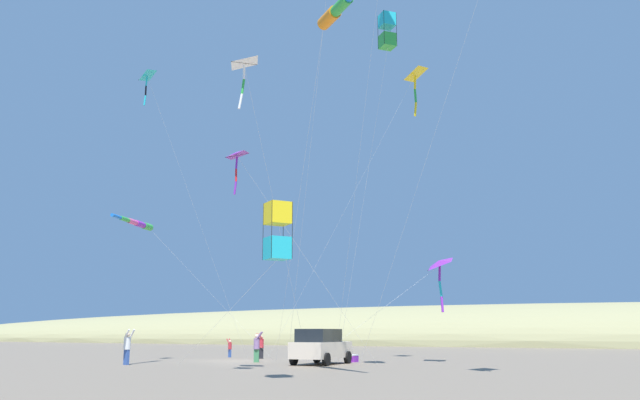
{
  "coord_description": "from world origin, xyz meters",
  "views": [
    {
      "loc": [
        -32.85,
        -23.22,
        1.7
      ],
      "look_at": [
        -6.59,
        -9.25,
        7.74
      ],
      "focal_mm": 36.54,
      "sensor_mm": 36.0,
      "label": 1
    }
  ],
  "objects_px": {
    "parked_car": "(321,346)",
    "kite_delta_orange_high_right": "(414,75)",
    "cooler_box": "(353,358)",
    "kite_box_small_distant": "(387,31)",
    "kite_delta_yellow_midlevel": "(147,77)",
    "person_adult_flyer": "(127,345)",
    "person_child_green_jacket": "(261,345)",
    "person_bystander_far": "(230,347)",
    "kite_delta_checkered_midright": "(244,64)",
    "kite_delta_red_high_left": "(237,156)",
    "person_child_grey_jacket": "(257,345)",
    "kite_box_long_streamer_right": "(278,231)",
    "kite_delta_magenta_far_left": "(439,265)",
    "kite_windsock_purple_drifting": "(138,224)",
    "kite_windsock_long_streamer_left": "(341,6)"
  },
  "relations": [
    {
      "from": "kite_delta_checkered_midright",
      "to": "parked_car",
      "type": "bearing_deg",
      "value": 5.37
    },
    {
      "from": "person_child_green_jacket",
      "to": "person_bystander_far",
      "type": "distance_m",
      "value": 3.33
    },
    {
      "from": "kite_windsock_purple_drifting",
      "to": "kite_box_long_streamer_right",
      "type": "bearing_deg",
      "value": -115.05
    },
    {
      "from": "person_adult_flyer",
      "to": "person_child_green_jacket",
      "type": "xyz_separation_m",
      "value": [
        10.04,
        -1.84,
        -0.13
      ]
    },
    {
      "from": "kite_delta_orange_high_right",
      "to": "kite_box_long_streamer_right",
      "type": "bearing_deg",
      "value": -177.94
    },
    {
      "from": "person_adult_flyer",
      "to": "kite_box_small_distant",
      "type": "relative_size",
      "value": 0.11
    },
    {
      "from": "kite_delta_yellow_midlevel",
      "to": "cooler_box",
      "type": "bearing_deg",
      "value": -49.72
    },
    {
      "from": "person_bystander_far",
      "to": "parked_car",
      "type": "bearing_deg",
      "value": -119.79
    },
    {
      "from": "cooler_box",
      "to": "person_bystander_far",
      "type": "bearing_deg",
      "value": 76.53
    },
    {
      "from": "person_bystander_far",
      "to": "kite_delta_checkered_midright",
      "type": "relative_size",
      "value": 0.09
    },
    {
      "from": "person_child_green_jacket",
      "to": "kite_delta_yellow_midlevel",
      "type": "relative_size",
      "value": 0.1
    },
    {
      "from": "kite_delta_magenta_far_left",
      "to": "kite_delta_red_high_left",
      "type": "bearing_deg",
      "value": 162.43
    },
    {
      "from": "person_adult_flyer",
      "to": "kite_delta_red_high_left",
      "type": "distance_m",
      "value": 13.03
    },
    {
      "from": "person_bystander_far",
      "to": "kite_windsock_long_streamer_left",
      "type": "distance_m",
      "value": 26.32
    },
    {
      "from": "kite_delta_orange_high_right",
      "to": "kite_delta_magenta_far_left",
      "type": "xyz_separation_m",
      "value": [
        -1.0,
        -1.49,
        -12.32
      ]
    },
    {
      "from": "cooler_box",
      "to": "kite_delta_magenta_far_left",
      "type": "distance_m",
      "value": 7.31
    },
    {
      "from": "person_child_grey_jacket",
      "to": "kite_windsock_purple_drifting",
      "type": "distance_m",
      "value": 9.6
    },
    {
      "from": "kite_windsock_purple_drifting",
      "to": "kite_delta_orange_high_right",
      "type": "xyz_separation_m",
      "value": [
        11.53,
        -11.82,
        10.42
      ]
    },
    {
      "from": "person_child_grey_jacket",
      "to": "kite_windsock_long_streamer_left",
      "type": "height_order",
      "value": "kite_windsock_long_streamer_left"
    },
    {
      "from": "kite_delta_magenta_far_left",
      "to": "person_bystander_far",
      "type": "bearing_deg",
      "value": 87.06
    },
    {
      "from": "person_adult_flyer",
      "to": "kite_delta_orange_high_right",
      "type": "bearing_deg",
      "value": -47.66
    },
    {
      "from": "kite_delta_orange_high_right",
      "to": "kite_box_small_distant",
      "type": "distance_m",
      "value": 9.42
    },
    {
      "from": "person_child_grey_jacket",
      "to": "kite_box_long_streamer_right",
      "type": "height_order",
      "value": "kite_box_long_streamer_right"
    },
    {
      "from": "person_adult_flyer",
      "to": "kite_box_long_streamer_right",
      "type": "distance_m",
      "value": 14.97
    },
    {
      "from": "cooler_box",
      "to": "kite_windsock_long_streamer_left",
      "type": "xyz_separation_m",
      "value": [
        -12.96,
        -5.68,
        14.38
      ]
    },
    {
      "from": "person_adult_flyer",
      "to": "kite_windsock_long_streamer_left",
      "type": "relative_size",
      "value": 0.12
    },
    {
      "from": "kite_delta_magenta_far_left",
      "to": "kite_delta_checkered_midright",
      "type": "height_order",
      "value": "kite_delta_checkered_midright"
    },
    {
      "from": "person_child_grey_jacket",
      "to": "kite_delta_yellow_midlevel",
      "type": "distance_m",
      "value": 16.81
    },
    {
      "from": "cooler_box",
      "to": "kite_box_small_distant",
      "type": "distance_m",
      "value": 18.2
    },
    {
      "from": "kite_delta_red_high_left",
      "to": "kite_delta_magenta_far_left",
      "type": "distance_m",
      "value": 15.14
    },
    {
      "from": "kite_windsock_purple_drifting",
      "to": "kite_delta_orange_high_right",
      "type": "distance_m",
      "value": 19.52
    },
    {
      "from": "person_child_grey_jacket",
      "to": "kite_delta_yellow_midlevel",
      "type": "height_order",
      "value": "kite_delta_yellow_midlevel"
    },
    {
      "from": "parked_car",
      "to": "kite_delta_orange_high_right",
      "type": "distance_m",
      "value": 18.27
    },
    {
      "from": "cooler_box",
      "to": "kite_box_small_distant",
      "type": "relative_size",
      "value": 0.04
    },
    {
      "from": "kite_delta_magenta_far_left",
      "to": "kite_delta_checkered_midright",
      "type": "xyz_separation_m",
      "value": [
        -13.9,
        4.26,
        7.96
      ]
    },
    {
      "from": "person_adult_flyer",
      "to": "kite_delta_yellow_midlevel",
      "type": "height_order",
      "value": "kite_delta_yellow_midlevel"
    },
    {
      "from": "person_child_grey_jacket",
      "to": "kite_delta_red_high_left",
      "type": "xyz_separation_m",
      "value": [
        -9.4,
        -5.0,
        8.26
      ]
    },
    {
      "from": "kite_box_long_streamer_right",
      "to": "kite_delta_orange_high_right",
      "type": "relative_size",
      "value": 0.58
    },
    {
      "from": "cooler_box",
      "to": "kite_delta_orange_high_right",
      "type": "distance_m",
      "value": 18.12
    },
    {
      "from": "kite_delta_yellow_midlevel",
      "to": "kite_box_small_distant",
      "type": "relative_size",
      "value": 0.96
    },
    {
      "from": "kite_delta_checkered_midright",
      "to": "kite_delta_red_high_left",
      "type": "bearing_deg",
      "value": 121.24
    },
    {
      "from": "person_bystander_far",
      "to": "kite_delta_checkered_midright",
      "type": "xyz_separation_m",
      "value": [
        -14.68,
        -10.91,
        12.8
      ]
    },
    {
      "from": "person_bystander_far",
      "to": "kite_delta_checkered_midright",
      "type": "distance_m",
      "value": 22.32
    },
    {
      "from": "parked_car",
      "to": "kite_delta_orange_high_right",
      "type": "bearing_deg",
      "value": -31.09
    },
    {
      "from": "person_child_grey_jacket",
      "to": "kite_box_small_distant",
      "type": "bearing_deg",
      "value": -109.88
    },
    {
      "from": "kite_delta_yellow_midlevel",
      "to": "kite_delta_red_high_left",
      "type": "bearing_deg",
      "value": -114.18
    },
    {
      "from": "kite_delta_orange_high_right",
      "to": "kite_windsock_long_streamer_left",
      "type": "xyz_separation_m",
      "value": [
        -15.68,
        -2.44,
        -3.24
      ]
    },
    {
      "from": "person_adult_flyer",
      "to": "kite_box_long_streamer_right",
      "type": "bearing_deg",
      "value": -115.15
    },
    {
      "from": "person_child_green_jacket",
      "to": "kite_windsock_long_streamer_left",
      "type": "height_order",
      "value": "kite_windsock_long_streamer_left"
    },
    {
      "from": "kite_box_long_streamer_right",
      "to": "kite_delta_magenta_far_left",
      "type": "height_order",
      "value": "kite_box_long_streamer_right"
    }
  ]
}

